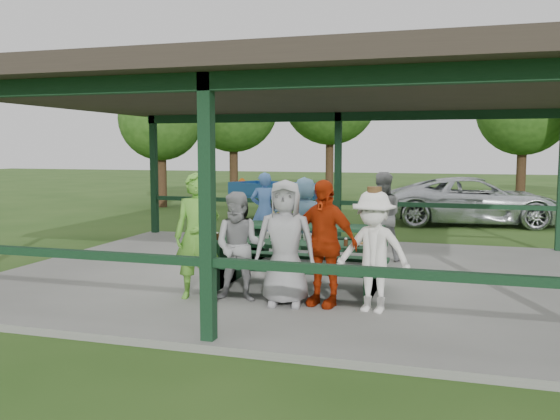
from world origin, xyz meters
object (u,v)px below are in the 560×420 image
(contestant_green, at_px, (197,236))
(contestant_grey_mid, at_px, (285,243))
(farm_trailer, at_px, (274,200))
(contestant_white_fedora, at_px, (373,251))
(picnic_table_near, at_px, (297,259))
(pickup_truck, at_px, (475,201))
(spectator_lblue, at_px, (305,216))
(contestant_grey_left, at_px, (240,247))
(spectator_blue, at_px, (264,210))
(spectator_grey, at_px, (381,216))
(picnic_table_far, at_px, (313,240))
(contestant_red, at_px, (323,243))

(contestant_green, bearing_deg, contestant_grey_mid, -11.08)
(farm_trailer, bearing_deg, contestant_white_fedora, -41.39)
(picnic_table_near, relative_size, contestant_white_fedora, 1.61)
(contestant_grey_mid, distance_m, pickup_truck, 11.07)
(contestant_green, bearing_deg, contestant_white_fedora, -10.68)
(spectator_lblue, xyz_separation_m, farm_trailer, (-2.58, 6.15, -0.26))
(contestant_green, distance_m, contestant_grey_left, 0.66)
(spectator_blue, bearing_deg, spectator_lblue, 134.37)
(farm_trailer, bearing_deg, spectator_lblue, -42.84)
(contestant_green, height_order, spectator_grey, contestant_green)
(contestant_grey_mid, height_order, spectator_lblue, contestant_grey_mid)
(picnic_table_near, height_order, farm_trailer, farm_trailer)
(spectator_lblue, relative_size, spectator_blue, 0.97)
(contestant_green, xyz_separation_m, pickup_truck, (4.13, 10.71, -0.31))
(contestant_grey_mid, relative_size, pickup_truck, 0.34)
(picnic_table_near, bearing_deg, spectator_lblue, 101.68)
(contestant_green, relative_size, spectator_blue, 1.10)
(picnic_table_near, distance_m, spectator_lblue, 2.99)
(contestant_grey_left, height_order, contestant_white_fedora, contestant_white_fedora)
(contestant_grey_mid, bearing_deg, spectator_grey, 68.38)
(picnic_table_near, height_order, contestant_grey_left, contestant_grey_left)
(picnic_table_far, bearing_deg, contestant_white_fedora, -62.42)
(picnic_table_far, height_order, contestant_grey_mid, contestant_grey_mid)
(contestant_white_fedora, distance_m, spectator_blue, 5.31)
(picnic_table_far, xyz_separation_m, contestant_green, (-1.03, -2.91, 0.44))
(contestant_white_fedora, xyz_separation_m, spectator_lblue, (-1.89, 3.80, -0.01))
(picnic_table_far, xyz_separation_m, spectator_blue, (-1.46, 1.52, 0.35))
(contestant_grey_mid, xyz_separation_m, spectator_lblue, (-0.68, 3.82, -0.07))
(picnic_table_far, height_order, pickup_truck, pickup_truck)
(spectator_lblue, xyz_separation_m, spectator_blue, (-1.07, 0.61, 0.03))
(spectator_lblue, xyz_separation_m, pickup_truck, (3.48, 6.89, -0.19))
(contestant_grey_left, bearing_deg, contestant_green, 175.34)
(contestant_red, distance_m, pickup_truck, 10.82)
(contestant_red, distance_m, spectator_lblue, 3.86)
(spectator_blue, height_order, pickup_truck, spectator_blue)
(spectator_blue, bearing_deg, contestant_green, 79.30)
(picnic_table_far, distance_m, spectator_grey, 1.46)
(picnic_table_near, height_order, picnic_table_far, same)
(contestant_red, bearing_deg, contestant_grey_mid, -148.08)
(contestant_red, xyz_separation_m, spectator_blue, (-2.25, 4.28, -0.05))
(contestant_red, xyz_separation_m, spectator_grey, (0.37, 3.56, -0.02))
(picnic_table_far, relative_size, contestant_grey_mid, 1.48)
(spectator_grey, distance_m, farm_trailer, 7.51)
(spectator_blue, distance_m, farm_trailer, 5.75)
(contestant_green, bearing_deg, farm_trailer, 89.96)
(spectator_lblue, height_order, spectator_grey, spectator_grey)
(contestant_grey_mid, xyz_separation_m, contestant_white_fedora, (1.22, 0.02, -0.06))
(spectator_lblue, height_order, farm_trailer, spectator_lblue)
(picnic_table_near, xyz_separation_m, picnic_table_far, (-0.22, 2.00, -0.00))
(picnic_table_near, relative_size, pickup_truck, 0.53)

